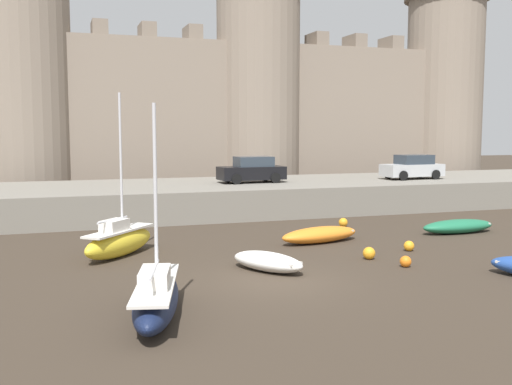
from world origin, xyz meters
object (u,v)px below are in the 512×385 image
(rowboat_midflat_right, at_px, (458,226))
(sailboat_foreground_right, at_px, (156,297))
(car_quay_west, at_px, (413,167))
(rowboat_foreground_left, at_px, (320,234))
(mooring_buoy_mid_mud, at_px, (369,253))
(mooring_buoy_near_shore, at_px, (343,222))
(mooring_buoy_near_channel, at_px, (406,261))
(mooring_buoy_off_centre, at_px, (409,246))
(car_quay_centre_west, at_px, (252,170))
(sailboat_foreground_centre, at_px, (119,240))
(rowboat_near_channel_right, at_px, (268,261))

(rowboat_midflat_right, distance_m, sailboat_foreground_right, 18.21)
(rowboat_midflat_right, bearing_deg, car_quay_west, 68.10)
(rowboat_foreground_left, bearing_deg, mooring_buoy_mid_mud, -84.76)
(rowboat_midflat_right, xyz_separation_m, mooring_buoy_near_shore, (-4.43, 3.47, -0.12))
(rowboat_midflat_right, distance_m, mooring_buoy_near_channel, 8.47)
(mooring_buoy_off_centre, relative_size, car_quay_centre_west, 0.10)
(mooring_buoy_near_shore, height_order, car_quay_centre_west, car_quay_centre_west)
(rowboat_foreground_left, xyz_separation_m, car_quay_west, (11.59, 10.56, 2.13))
(sailboat_foreground_centre, xyz_separation_m, mooring_buoy_off_centre, (11.45, -2.75, -0.43))
(sailboat_foreground_right, distance_m, car_quay_centre_west, 22.01)
(rowboat_near_channel_right, height_order, car_quay_centre_west, car_quay_centre_west)
(rowboat_near_channel_right, relative_size, mooring_buoy_near_shore, 6.85)
(sailboat_foreground_centre, bearing_deg, mooring_buoy_off_centre, -13.52)
(rowboat_midflat_right, bearing_deg, rowboat_foreground_left, -179.15)
(sailboat_foreground_centre, distance_m, rowboat_midflat_right, 16.15)
(mooring_buoy_off_centre, bearing_deg, mooring_buoy_near_channel, -125.10)
(rowboat_midflat_right, distance_m, car_quay_west, 11.47)
(rowboat_midflat_right, bearing_deg, rowboat_near_channel_right, -158.74)
(mooring_buoy_near_channel, xyz_separation_m, mooring_buoy_off_centre, (1.75, 2.49, 0.01))
(rowboat_foreground_left, distance_m, sailboat_foreground_right, 12.14)
(rowboat_near_channel_right, relative_size, car_quay_west, 0.76)
(rowboat_near_channel_right, bearing_deg, mooring_buoy_off_centre, 12.01)
(rowboat_midflat_right, height_order, sailboat_foreground_right, sailboat_foreground_right)
(sailboat_foreground_centre, bearing_deg, mooring_buoy_near_shore, 17.65)
(sailboat_foreground_centre, bearing_deg, sailboat_foreground_right, -89.21)
(sailboat_foreground_centre, relative_size, mooring_buoy_near_shore, 13.93)
(car_quay_west, bearing_deg, sailboat_foreground_right, -136.66)
(mooring_buoy_near_channel, distance_m, mooring_buoy_off_centre, 3.04)
(car_quay_centre_west, bearing_deg, rowboat_midflat_right, -58.76)
(rowboat_near_channel_right, distance_m, car_quay_centre_west, 16.50)
(sailboat_foreground_right, distance_m, mooring_buoy_near_shore, 16.77)
(rowboat_foreground_left, distance_m, mooring_buoy_near_channel, 5.47)
(mooring_buoy_mid_mud, relative_size, car_quay_centre_west, 0.12)
(mooring_buoy_near_channel, bearing_deg, car_quay_west, 56.29)
(sailboat_foreground_right, bearing_deg, mooring_buoy_mid_mud, 27.83)
(rowboat_near_channel_right, height_order, mooring_buoy_near_shore, rowboat_near_channel_right)
(mooring_buoy_near_channel, relative_size, mooring_buoy_off_centre, 0.97)
(mooring_buoy_off_centre, bearing_deg, sailboat_foreground_right, -153.61)
(sailboat_foreground_centre, xyz_separation_m, rowboat_midflat_right, (16.14, 0.26, -0.29))
(mooring_buoy_near_shore, bearing_deg, rowboat_midflat_right, -38.05)
(mooring_buoy_near_channel, xyz_separation_m, mooring_buoy_mid_mud, (-0.61, 1.60, 0.03))
(rowboat_midflat_right, distance_m, mooring_buoy_off_centre, 5.57)
(mooring_buoy_near_shore, bearing_deg, car_quay_west, 38.97)
(car_quay_centre_west, bearing_deg, sailboat_foreground_centre, -128.92)
(rowboat_near_channel_right, xyz_separation_m, mooring_buoy_mid_mud, (4.36, 0.55, -0.11))
(rowboat_near_channel_right, bearing_deg, mooring_buoy_near_channel, -12.02)
(mooring_buoy_mid_mud, bearing_deg, sailboat_foreground_centre, 158.21)
(sailboat_foreground_right, distance_m, car_quay_west, 27.88)
(mooring_buoy_near_channel, bearing_deg, sailboat_foreground_right, -161.87)
(sailboat_foreground_centre, distance_m, rowboat_near_channel_right, 6.33)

